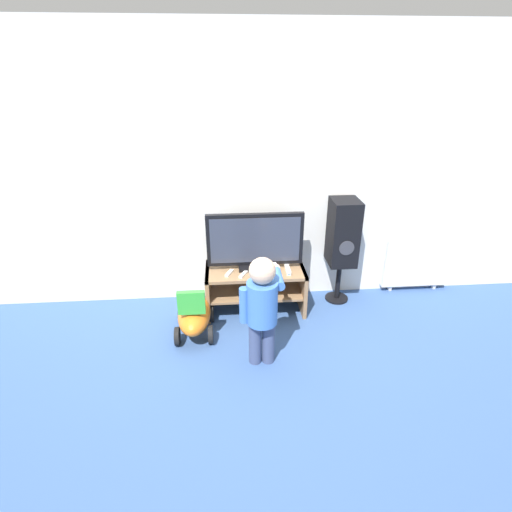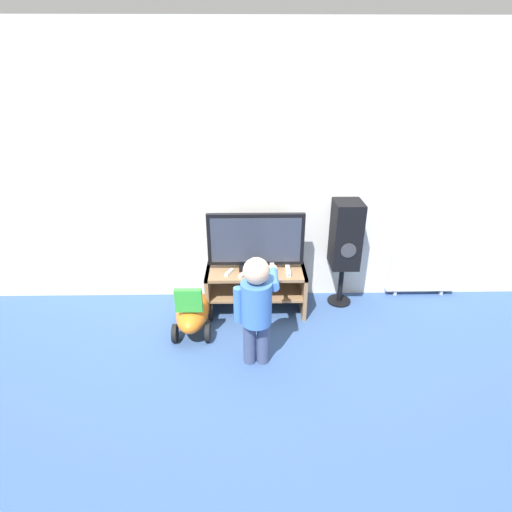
% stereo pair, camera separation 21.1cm
% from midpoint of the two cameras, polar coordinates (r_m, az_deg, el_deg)
% --- Properties ---
extents(ground_plane, '(16.00, 16.00, 0.00)m').
position_cam_midpoint_polar(ground_plane, '(3.89, -1.40, -9.37)').
color(ground_plane, '#38568C').
extents(wall_back, '(10.00, 0.06, 2.60)m').
position_cam_midpoint_polar(wall_back, '(3.86, -2.10, 11.61)').
color(wall_back, silver).
rests_on(wall_back, ground_plane).
extents(tv_stand, '(0.96, 0.47, 0.45)m').
position_cam_midpoint_polar(tv_stand, '(3.93, -1.65, -3.84)').
color(tv_stand, '#93704C').
rests_on(tv_stand, ground_plane).
extents(television, '(0.91, 0.20, 0.55)m').
position_cam_midpoint_polar(television, '(3.76, -1.75, 2.00)').
color(television, black).
rests_on(television, tv_stand).
extents(game_console, '(0.04, 0.18, 0.04)m').
position_cam_midpoint_polar(game_console, '(3.80, 2.97, -2.00)').
color(game_console, white).
rests_on(game_console, tv_stand).
extents(remote_primary, '(0.09, 0.13, 0.03)m').
position_cam_midpoint_polar(remote_primary, '(3.77, -5.45, -2.47)').
color(remote_primary, white).
rests_on(remote_primary, tv_stand).
extents(remote_secondary, '(0.09, 0.13, 0.03)m').
position_cam_midpoint_polar(remote_secondary, '(3.73, -3.44, -2.67)').
color(remote_secondary, white).
rests_on(remote_secondary, tv_stand).
extents(child, '(0.36, 0.52, 0.95)m').
position_cam_midpoint_polar(child, '(3.12, -1.05, -6.75)').
color(child, '#3F4C72').
rests_on(child, ground_plane).
extents(speaker_tower, '(0.26, 0.32, 1.09)m').
position_cam_midpoint_polar(speaker_tower, '(3.97, 10.82, 2.98)').
color(speaker_tower, black).
rests_on(speaker_tower, ground_plane).
extents(ride_on_toy, '(0.33, 0.61, 0.53)m').
position_cam_midpoint_polar(ride_on_toy, '(3.70, -10.46, -8.19)').
color(ride_on_toy, orange).
rests_on(ride_on_toy, ground_plane).
extents(radiator, '(0.71, 0.08, 0.60)m').
position_cam_midpoint_polar(radiator, '(4.56, 20.71, -0.90)').
color(radiator, white).
rests_on(radiator, ground_plane).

